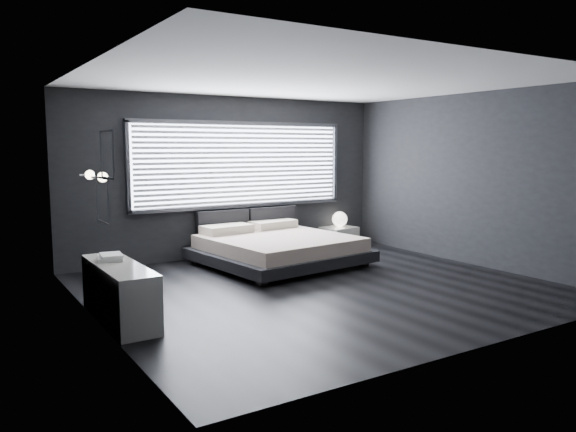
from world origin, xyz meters
TOP-DOWN VIEW (x-y plane):
  - room at (0.00, 0.00)m, footprint 6.04×6.00m
  - window at (0.20, 2.70)m, footprint 4.14×0.09m
  - headboard at (0.27, 2.64)m, footprint 1.96×0.16m
  - sconce_near at (-2.88, 0.05)m, footprint 0.18×0.11m
  - sconce_far at (-2.88, 0.65)m, footprint 0.18×0.11m
  - wall_art_upper at (-2.98, -0.55)m, footprint 0.01×0.48m
  - wall_art_lower at (-2.98, -0.30)m, footprint 0.01×0.48m
  - bed at (0.27, 1.59)m, footprint 2.60×2.50m
  - nightstand at (2.21, 2.50)m, footprint 0.68×0.59m
  - orb_lamp at (2.25, 2.54)m, footprint 0.30×0.30m
  - dresser at (-2.77, -0.04)m, footprint 0.46×1.59m
  - book_stack at (-2.78, 0.25)m, footprint 0.35×0.41m

SIDE VIEW (x-z plane):
  - nightstand at x=2.21m, z-range 0.00..0.36m
  - bed at x=0.27m, z-range -0.02..0.59m
  - dresser at x=-2.77m, z-range 0.00..0.64m
  - orb_lamp at x=2.25m, z-range 0.36..0.66m
  - headboard at x=0.27m, z-range 0.31..0.83m
  - book_stack at x=-2.78m, z-range 0.63..0.71m
  - wall_art_lower at x=-2.98m, z-range 1.14..1.62m
  - room at x=0.00m, z-range 0.00..2.80m
  - sconce_near at x=-2.88m, z-range 1.55..1.66m
  - sconce_far at x=-2.88m, z-range 1.55..1.66m
  - window at x=0.20m, z-range 0.85..2.37m
  - wall_art_upper at x=-2.98m, z-range 1.61..2.09m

